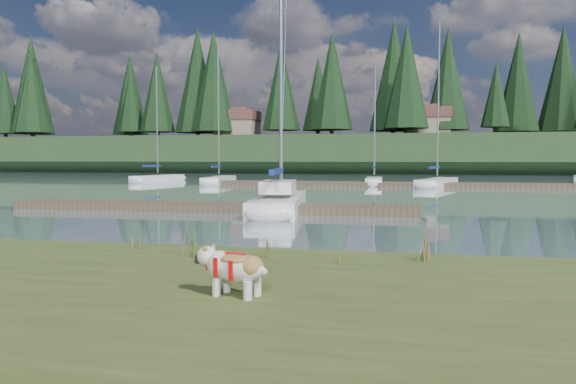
# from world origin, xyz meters

# --- Properties ---
(ground) EXTENTS (200.00, 200.00, 0.00)m
(ground) POSITION_xyz_m (0.00, 30.00, 0.00)
(ground) COLOR gray
(ground) RESTS_ON ground
(bank) EXTENTS (60.00, 9.00, 0.35)m
(bank) POSITION_xyz_m (0.00, -6.00, 0.17)
(bank) COLOR #435122
(bank) RESTS_ON ground
(ridge) EXTENTS (200.00, 20.00, 5.00)m
(ridge) POSITION_xyz_m (0.00, 73.00, 2.50)
(ridge) COLOR #1E3318
(ridge) RESTS_ON ground
(bulldog) EXTENTS (0.99, 0.54, 0.58)m
(bulldog) POSITION_xyz_m (1.55, -5.14, 0.71)
(bulldog) COLOR silver
(bulldog) RESTS_ON bank
(sailboat_main) EXTENTS (2.79, 8.62, 12.23)m
(sailboat_main) POSITION_xyz_m (-1.44, 10.30, 0.42)
(sailboat_main) COLOR white
(sailboat_main) RESTS_ON ground
(dock_near) EXTENTS (16.00, 2.00, 0.30)m
(dock_near) POSITION_xyz_m (-4.00, 9.00, 0.15)
(dock_near) COLOR #4C3D2C
(dock_near) RESTS_ON ground
(dock_far) EXTENTS (26.00, 2.20, 0.30)m
(dock_far) POSITION_xyz_m (2.00, 30.00, 0.15)
(dock_far) COLOR #4C3D2C
(dock_far) RESTS_ON ground
(sailboat_bg_0) EXTENTS (2.76, 7.02, 10.12)m
(sailboat_bg_0) POSITION_xyz_m (-17.92, 34.63, 0.32)
(sailboat_bg_0) COLOR white
(sailboat_bg_0) RESTS_ON ground
(sailboat_bg_1) EXTENTS (2.13, 7.39, 10.94)m
(sailboat_bg_1) POSITION_xyz_m (-11.59, 32.24, 0.33)
(sailboat_bg_1) COLOR white
(sailboat_bg_1) RESTS_ON ground
(sailboat_bg_2) EXTENTS (1.41, 5.99, 9.17)m
(sailboat_bg_2) POSITION_xyz_m (0.93, 32.21, 0.33)
(sailboat_bg_2) COLOR white
(sailboat_bg_2) RESTS_ON ground
(sailboat_bg_3) EXTENTS (3.66, 8.29, 11.97)m
(sailboat_bg_3) POSITION_xyz_m (5.76, 31.31, 0.32)
(sailboat_bg_3) COLOR white
(sailboat_bg_3) RESTS_ON ground
(weed_0) EXTENTS (0.17, 0.14, 0.70)m
(weed_0) POSITION_xyz_m (-0.03, -2.69, 0.64)
(weed_0) COLOR #475B23
(weed_0) RESTS_ON bank
(weed_1) EXTENTS (0.17, 0.14, 0.44)m
(weed_1) POSITION_xyz_m (1.36, -2.45, 0.53)
(weed_1) COLOR #475B23
(weed_1) RESTS_ON bank
(weed_2) EXTENTS (0.17, 0.14, 0.53)m
(weed_2) POSITION_xyz_m (3.84, -2.36, 0.57)
(weed_2) COLOR #475B23
(weed_2) RESTS_ON bank
(weed_3) EXTENTS (0.17, 0.14, 0.51)m
(weed_3) POSITION_xyz_m (-1.30, -2.11, 0.57)
(weed_3) COLOR #475B23
(weed_3) RESTS_ON bank
(weed_4) EXTENTS (0.17, 0.14, 0.37)m
(weed_4) POSITION_xyz_m (2.58, -2.62, 0.51)
(weed_4) COLOR #475B23
(weed_4) RESTS_ON bank
(weed_5) EXTENTS (0.17, 0.14, 0.71)m
(weed_5) POSITION_xyz_m (3.90, -2.20, 0.65)
(weed_5) COLOR #475B23
(weed_5) RESTS_ON bank
(mud_lip) EXTENTS (60.00, 0.50, 0.14)m
(mud_lip) POSITION_xyz_m (0.00, -1.60, 0.07)
(mud_lip) COLOR #33281C
(mud_lip) RESTS_ON ground
(conifer_0) EXTENTS (5.72, 5.72, 14.15)m
(conifer_0) POSITION_xyz_m (-55.00, 67.00, 12.64)
(conifer_0) COLOR #382619
(conifer_0) RESTS_ON ridge
(conifer_1) EXTENTS (4.40, 4.40, 11.30)m
(conifer_1) POSITION_xyz_m (-40.00, 71.00, 11.28)
(conifer_1) COLOR #382619
(conifer_1) RESTS_ON ridge
(conifer_2) EXTENTS (6.60, 6.60, 16.05)m
(conifer_2) POSITION_xyz_m (-25.00, 68.00, 13.54)
(conifer_2) COLOR #382619
(conifer_2) RESTS_ON ridge
(conifer_3) EXTENTS (4.84, 4.84, 12.25)m
(conifer_3) POSITION_xyz_m (-10.00, 72.00, 11.74)
(conifer_3) COLOR #382619
(conifer_3) RESTS_ON ridge
(conifer_4) EXTENTS (6.16, 6.16, 15.10)m
(conifer_4) POSITION_xyz_m (3.00, 66.00, 13.09)
(conifer_4) COLOR #382619
(conifer_4) RESTS_ON ridge
(conifer_5) EXTENTS (3.96, 3.96, 10.35)m
(conifer_5) POSITION_xyz_m (15.00, 70.00, 10.83)
(conifer_5) COLOR #382619
(conifer_5) RESTS_ON ridge
(house_0) EXTENTS (6.30, 5.30, 4.65)m
(house_0) POSITION_xyz_m (-22.00, 70.00, 7.31)
(house_0) COLOR gray
(house_0) RESTS_ON ridge
(house_1) EXTENTS (6.30, 5.30, 4.65)m
(house_1) POSITION_xyz_m (6.00, 71.00, 7.31)
(house_1) COLOR gray
(house_1) RESTS_ON ridge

